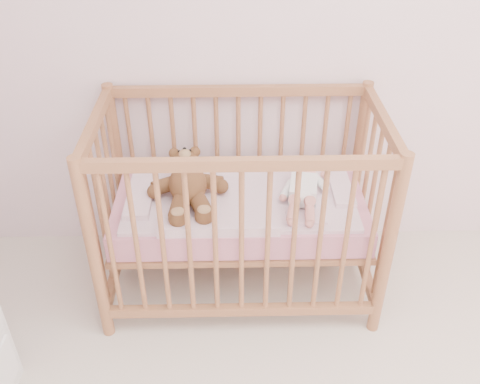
{
  "coord_description": "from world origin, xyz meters",
  "views": [
    {
      "loc": [
        -0.51,
        -0.53,
        2.06
      ],
      "look_at": [
        -0.46,
        1.55,
        0.62
      ],
      "focal_mm": 40.0,
      "sensor_mm": 36.0,
      "label": 1
    }
  ],
  "objects": [
    {
      "name": "blanket",
      "position": [
        -0.46,
        1.6,
        0.56
      ],
      "size": [
        1.1,
        0.58,
        0.06
      ],
      "primitive_type": null,
      "color": "#D391AB",
      "rests_on": "mattress"
    },
    {
      "name": "teddy_bear",
      "position": [
        -0.71,
        1.58,
        0.65
      ],
      "size": [
        0.47,
        0.62,
        0.16
      ],
      "primitive_type": null,
      "rotation": [
        0.0,
        0.0,
        0.12
      ],
      "color": "brown",
      "rests_on": "blanket"
    },
    {
      "name": "wall_back",
      "position": [
        0.0,
        2.0,
        1.35
      ],
      "size": [
        4.0,
        0.02,
        2.7
      ],
      "primitive_type": "cube",
      "color": "silver",
      "rests_on": "floor"
    },
    {
      "name": "baby",
      "position": [
        -0.16,
        1.58,
        0.64
      ],
      "size": [
        0.32,
        0.53,
        0.12
      ],
      "primitive_type": null,
      "rotation": [
        0.0,
        0.0,
        -0.17
      ],
      "color": "white",
      "rests_on": "blanket"
    },
    {
      "name": "crib",
      "position": [
        -0.46,
        1.6,
        0.5
      ],
      "size": [
        1.36,
        0.76,
        1.0
      ],
      "primitive_type": null,
      "color": "#9C6A42",
      "rests_on": "floor"
    },
    {
      "name": "mattress",
      "position": [
        -0.46,
        1.6,
        0.49
      ],
      "size": [
        1.22,
        0.62,
        0.13
      ],
      "primitive_type": "cube",
      "color": "pink",
      "rests_on": "crib"
    }
  ]
}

